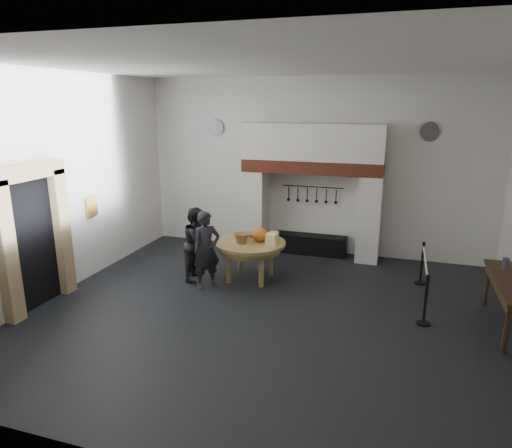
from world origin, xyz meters
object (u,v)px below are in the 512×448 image
(visitor_near, at_px, (207,250))
(visitor_far, at_px, (197,243))
(side_table, at_px, (512,282))
(barrier_post_far, at_px, (422,264))
(barrier_post_near, at_px, (426,301))
(iron_range, at_px, (310,244))
(work_table, at_px, (250,243))

(visitor_near, bearing_deg, visitor_far, 87.97)
(side_table, height_order, barrier_post_far, same)
(barrier_post_near, bearing_deg, side_table, 11.64)
(visitor_near, bearing_deg, barrier_post_far, -27.24)
(visitor_near, height_order, barrier_post_far, visitor_near)
(iron_range, relative_size, side_table, 0.86)
(visitor_near, height_order, barrier_post_near, visitor_near)
(side_table, relative_size, barrier_post_near, 2.44)
(iron_range, xyz_separation_m, barrier_post_near, (2.73, -3.31, 0.20))
(visitor_near, distance_m, side_table, 5.77)
(visitor_far, relative_size, barrier_post_near, 1.83)
(visitor_near, bearing_deg, work_table, -2.27)
(barrier_post_far, bearing_deg, side_table, -51.38)
(work_table, bearing_deg, barrier_post_near, -17.32)
(visitor_near, height_order, visitor_far, visitor_near)
(work_table, relative_size, side_table, 0.72)
(iron_range, height_order, barrier_post_far, barrier_post_far)
(work_table, bearing_deg, barrier_post_far, 13.14)
(barrier_post_near, bearing_deg, iron_range, 129.50)
(iron_range, xyz_separation_m, barrier_post_far, (2.73, -1.31, 0.20))
(iron_range, xyz_separation_m, visitor_near, (-1.67, -2.89, 0.59))
(iron_range, distance_m, side_table, 5.13)
(work_table, relative_size, barrier_post_far, 1.75)
(work_table, bearing_deg, visitor_far, -163.87)
(work_table, distance_m, side_table, 5.11)
(barrier_post_near, bearing_deg, visitor_far, 170.36)
(work_table, bearing_deg, side_table, -9.70)
(visitor_far, xyz_separation_m, side_table, (6.17, -0.53, 0.05))
(barrier_post_near, relative_size, barrier_post_far, 1.00)
(visitor_near, distance_m, barrier_post_far, 4.69)
(barrier_post_far, bearing_deg, visitor_near, -160.21)
(side_table, height_order, barrier_post_near, same)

